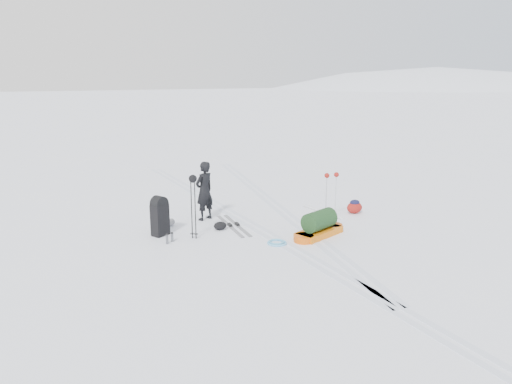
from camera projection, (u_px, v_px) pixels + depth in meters
ground at (259, 230)px, 12.60m from camera, size 200.00×200.00×0.00m
snow_hill_backdrop at (348, 363)px, 128.14m from camera, size 359.50×192.00×162.45m
ski_tracks at (267, 218)px, 13.61m from camera, size 3.38×17.97×0.01m
skier at (204, 191)px, 13.28m from camera, size 0.69×0.60×1.59m
pulk_sled at (319, 226)px, 12.07m from camera, size 1.71×1.08×0.63m
expedition_rucksack at (161, 216)px, 12.14m from camera, size 0.78×1.03×0.99m
ski_poles_black at (193, 187)px, 11.65m from camera, size 0.20×0.19×1.56m
ski_poles_silver at (331, 181)px, 13.06m from camera, size 0.42×0.14×1.32m
touring_skis_grey at (234, 225)px, 12.89m from camera, size 0.37×1.99×0.07m
touring_skis_white at (323, 212)px, 14.15m from camera, size 0.48×1.61×0.06m
rope_coil at (277, 242)px, 11.57m from camera, size 0.54×0.54×0.06m
small_daypack at (355, 207)px, 14.02m from camera, size 0.55×0.48×0.39m
thermos_pair at (170, 238)px, 11.60m from camera, size 0.22×0.18×0.25m
stuff_sack at (220, 226)px, 12.57m from camera, size 0.37×0.30×0.21m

